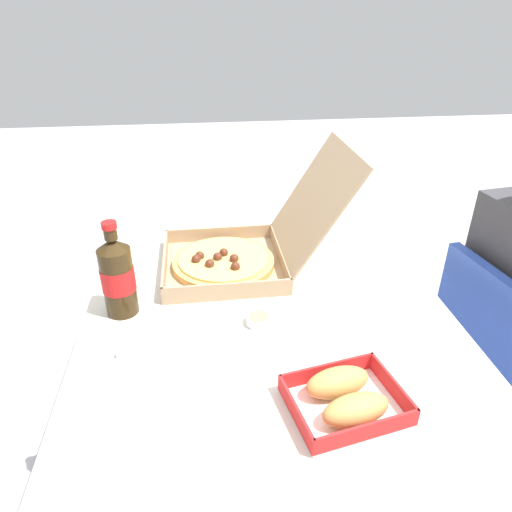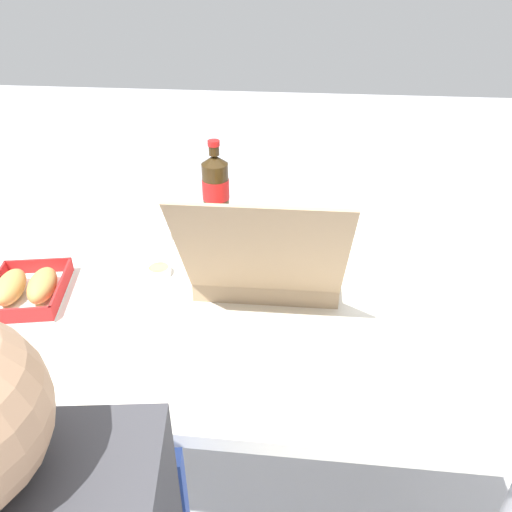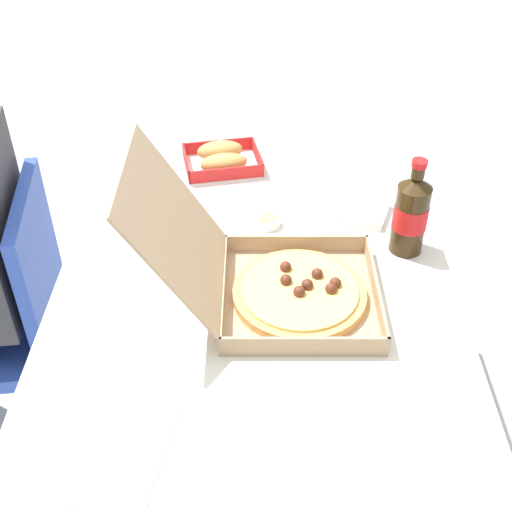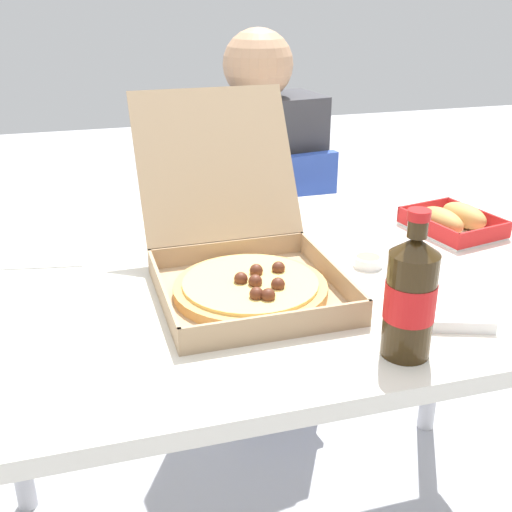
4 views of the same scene
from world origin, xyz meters
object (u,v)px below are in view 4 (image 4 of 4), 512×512
cola_bottle (410,296)px  dipping_sauce_cup (368,261)px  diner_person (250,191)px  pizza_box_open (244,264)px  bread_side_box (453,220)px  chair (258,262)px  paper_menu (35,253)px  napkin_pile (453,312)px

cola_bottle → dipping_sauce_cup: cola_bottle is taller
diner_person → pizza_box_open: bearing=-106.5°
pizza_box_open → bread_side_box: pizza_box_open is taller
chair → diner_person: size_ratio=0.72×
paper_menu → diner_person: bearing=49.8°
chair → pizza_box_open: (-0.23, -0.70, 0.32)m
napkin_pile → dipping_sauce_cup: (-0.05, 0.22, 0.00)m
paper_menu → napkin_pile: napkin_pile is taller
chair → bread_side_box: (0.28, -0.56, 0.30)m
pizza_box_open → napkin_pile: bearing=-34.3°
chair → napkin_pile: 0.95m
cola_bottle → paper_menu: 0.77m
dipping_sauce_cup → napkin_pile: bearing=-78.4°
paper_menu → chair: bearing=46.0°
paper_menu → napkin_pile: bearing=-25.0°
diner_person → dipping_sauce_cup: size_ratio=20.54×
diner_person → dipping_sauce_cup: bearing=-87.7°
napkin_pile → paper_menu: bearing=145.1°
pizza_box_open → napkin_pile: (0.30, -0.20, -0.04)m
chair → diner_person: 0.21m
diner_person → paper_menu: size_ratio=5.48×
diner_person → chair: bearing=-82.0°
chair → pizza_box_open: size_ratio=1.74×
bread_side_box → napkin_pile: bread_side_box is taller
cola_bottle → paper_menu: (-0.54, 0.54, -0.09)m
chair → dipping_sauce_cup: chair is taller
cola_bottle → napkin_pile: 0.17m
bread_side_box → dipping_sauce_cup: bearing=-155.1°
bread_side_box → napkin_pile: bearing=-121.5°
diner_person → cola_bottle: size_ratio=5.14×
chair → paper_menu: chair is taller
chair → cola_bottle: size_ratio=3.71×
diner_person → bread_side_box: size_ratio=5.32×
diner_person → dipping_sauce_cup: diner_person is taller
bread_side_box → cola_bottle: 0.55m
pizza_box_open → dipping_sauce_cup: 0.26m
pizza_box_open → cola_bottle: 0.33m
paper_menu → pizza_box_open: bearing=-25.5°
chair → pizza_box_open: pizza_box_open is taller
diner_person → napkin_pile: (0.08, -0.96, 0.08)m
chair → cola_bottle: cola_bottle is taller
chair → bread_side_box: chair is taller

